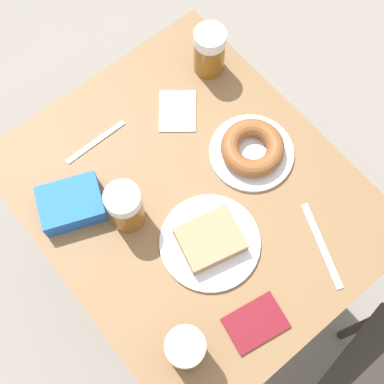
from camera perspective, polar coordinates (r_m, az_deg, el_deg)
name	(u,v)px	position (r m, az deg, el deg)	size (l,w,h in m)	color
ground_plane	(192,267)	(1.95, 0.00, -7.99)	(8.00, 8.00, 0.00)	gray
table	(192,206)	(1.33, 0.00, -1.51)	(0.70, 0.84, 0.72)	olive
plate_with_cake	(210,241)	(1.21, 1.93, -5.24)	(0.23, 0.23, 0.05)	silver
plate_with_donut	(252,149)	(1.29, 6.44, 4.55)	(0.21, 0.21, 0.05)	silver
beer_mug_left	(186,349)	(1.11, -0.70, -16.42)	(0.08, 0.08, 0.14)	#8C5619
beer_mug_center	(125,207)	(1.19, -7.13, -1.61)	(0.08, 0.08, 0.14)	#8C5619
beer_mug_right	(209,51)	(1.37, 1.86, 14.80)	(0.08, 0.08, 0.14)	#8C5619
napkin_folded	(177,111)	(1.36, -1.56, 8.63)	(0.15, 0.15, 0.00)	white
fork	(96,142)	(1.34, -10.22, 5.29)	(0.17, 0.01, 0.00)	silver
knife	(322,245)	(1.26, 13.66, -5.55)	(0.09, 0.20, 0.00)	silver
passport_near_edge	(256,323)	(1.19, 6.80, -13.70)	(0.14, 0.11, 0.01)	maroon
blue_pouch	(71,204)	(1.26, -12.75, -1.25)	(0.17, 0.15, 0.05)	blue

